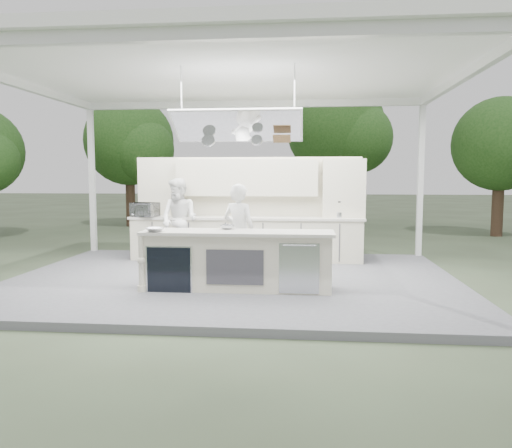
# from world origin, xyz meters

# --- Properties ---
(ground) EXTENTS (90.00, 90.00, 0.00)m
(ground) POSITION_xyz_m (0.00, 0.00, 0.00)
(ground) COLOR #4A5A3E
(ground) RESTS_ON ground
(stage_deck) EXTENTS (8.00, 6.00, 0.12)m
(stage_deck) POSITION_xyz_m (0.00, 0.00, 0.06)
(stage_deck) COLOR slate
(stage_deck) RESTS_ON ground
(tent) EXTENTS (8.20, 6.20, 3.86)m
(tent) POSITION_xyz_m (0.00, -0.01, 3.71)
(tent) COLOR white
(tent) RESTS_ON ground
(demo_island) EXTENTS (3.10, 0.79, 0.95)m
(demo_island) POSITION_xyz_m (0.18, -0.91, 0.60)
(demo_island) COLOR beige
(demo_island) RESTS_ON stage_deck
(back_counter) EXTENTS (5.08, 0.72, 0.95)m
(back_counter) POSITION_xyz_m (0.00, 1.90, 0.60)
(back_counter) COLOR beige
(back_counter) RESTS_ON stage_deck
(back_wall_unit) EXTENTS (5.05, 0.48, 2.25)m
(back_wall_unit) POSITION_xyz_m (0.44, 2.11, 1.57)
(back_wall_unit) COLOR beige
(back_wall_unit) RESTS_ON stage_deck
(tree_cluster) EXTENTS (19.55, 9.40, 5.85)m
(tree_cluster) POSITION_xyz_m (-0.16, 9.77, 3.29)
(tree_cluster) COLOR #453322
(tree_cluster) RESTS_ON ground
(head_chef) EXTENTS (0.73, 0.63, 1.70)m
(head_chef) POSITION_xyz_m (0.14, -0.23, 0.97)
(head_chef) COLOR white
(head_chef) RESTS_ON stage_deck
(sous_chef) EXTENTS (1.06, 0.96, 1.79)m
(sous_chef) POSITION_xyz_m (-1.39, 1.55, 1.02)
(sous_chef) COLOR white
(sous_chef) RESTS_ON stage_deck
(toaster_oven) EXTENTS (0.64, 0.52, 0.31)m
(toaster_oven) POSITION_xyz_m (-2.20, 1.70, 1.22)
(toaster_oven) COLOR silver
(toaster_oven) RESTS_ON back_counter
(bowl_large) EXTENTS (0.35, 0.35, 0.07)m
(bowl_large) POSITION_xyz_m (-1.10, -1.15, 1.10)
(bowl_large) COLOR #ADAEB4
(bowl_large) RESTS_ON demo_island
(bowl_small) EXTENTS (0.30, 0.30, 0.07)m
(bowl_small) POSITION_xyz_m (-0.02, -0.65, 1.11)
(bowl_small) COLOR #B6B8BD
(bowl_small) RESTS_ON demo_island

